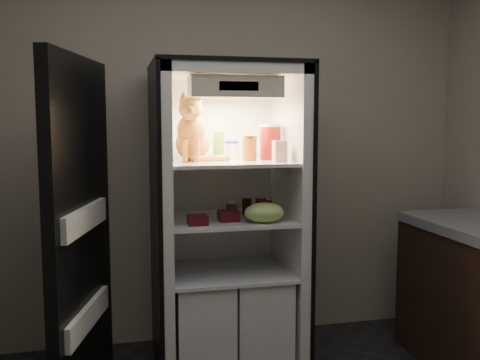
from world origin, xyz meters
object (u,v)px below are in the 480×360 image
at_px(soda_can_b, 267,208).
at_px(soda_can_c, 261,207).
at_px(pepper_jar, 270,142).
at_px(grape_bag, 264,213).
at_px(tabby_cat, 192,135).
at_px(condiment_jar, 232,209).
at_px(berry_box_right, 229,216).
at_px(soda_can_a, 247,206).
at_px(berry_box_left, 198,220).
at_px(salsa_jar, 250,148).
at_px(refrigerator, 226,239).
at_px(parmesan_shaker, 219,146).
at_px(mayo_tub, 232,150).
at_px(cream_carton, 280,151).

relative_size(soda_can_b, soda_can_c, 0.89).
distance_m(pepper_jar, grape_bag, 0.48).
relative_size(tabby_cat, condiment_jar, 4.31).
bearing_deg(berry_box_right, soda_can_a, 49.26).
xyz_separation_m(grape_bag, berry_box_right, (-0.19, 0.10, -0.03)).
height_order(soda_can_c, berry_box_left, soda_can_c).
bearing_deg(soda_can_b, tabby_cat, 170.82).
height_order(soda_can_b, grape_bag, grape_bag).
height_order(salsa_jar, berry_box_right, salsa_jar).
xyz_separation_m(refrigerator, tabby_cat, (-0.21, -0.02, 0.65)).
xyz_separation_m(berry_box_left, berry_box_right, (0.20, 0.08, 0.00)).
height_order(tabby_cat, pepper_jar, tabby_cat).
bearing_deg(refrigerator, soda_can_c, -25.58).
distance_m(parmesan_shaker, soda_can_c, 0.46).
bearing_deg(soda_can_c, tabby_cat, 169.09).
relative_size(refrigerator, soda_can_c, 14.73).
bearing_deg(tabby_cat, parmesan_shaker, 27.23).
bearing_deg(tabby_cat, pepper_jar, 10.64).
height_order(mayo_tub, berry_box_left, mayo_tub).
relative_size(salsa_jar, pepper_jar, 0.68).
distance_m(soda_can_a, soda_can_b, 0.15).
height_order(refrigerator, soda_can_b, refrigerator).
bearing_deg(salsa_jar, pepper_jar, 22.54).
height_order(parmesan_shaker, soda_can_c, parmesan_shaker).
bearing_deg(berry_box_left, soda_can_a, 36.36).
height_order(pepper_jar, grape_bag, pepper_jar).
bearing_deg(berry_box_left, berry_box_right, 21.87).
bearing_deg(berry_box_right, mayo_tub, 73.38).
bearing_deg(refrigerator, salsa_jar, -33.34).
xyz_separation_m(refrigerator, mayo_tub, (0.06, 0.11, 0.56)).
bearing_deg(salsa_jar, berry_box_left, -156.14).
xyz_separation_m(parmesan_shaker, cream_carton, (0.32, -0.24, -0.03)).
xyz_separation_m(parmesan_shaker, salsa_jar, (0.17, -0.12, -0.01)).
distance_m(refrigerator, pepper_jar, 0.67).
relative_size(salsa_jar, cream_carton, 1.21).
bearing_deg(berry_box_left, cream_carton, 3.52).
bearing_deg(soda_can_b, mayo_tub, 132.18).
xyz_separation_m(parmesan_shaker, mayo_tub, (0.10, 0.07, -0.03)).
distance_m(mayo_tub, salsa_jar, 0.20).
bearing_deg(berry_box_left, refrigerator, 47.97).
bearing_deg(soda_can_a, mayo_tub, 132.08).
xyz_separation_m(refrigerator, salsa_jar, (0.13, -0.09, 0.57)).
bearing_deg(parmesan_shaker, refrigerator, -38.57).
xyz_separation_m(mayo_tub, soda_can_b, (0.18, -0.20, -0.35)).
relative_size(mayo_tub, grape_bag, 0.49).
distance_m(mayo_tub, condiment_jar, 0.39).
bearing_deg(refrigerator, berry_box_right, -96.28).
xyz_separation_m(soda_can_b, berry_box_left, (-0.45, -0.15, -0.03)).
bearing_deg(cream_carton, parmesan_shaker, 143.27).
bearing_deg(soda_can_b, salsa_jar, 178.10).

